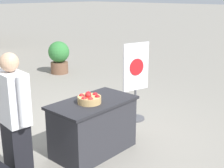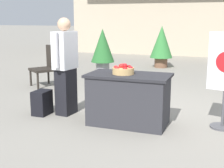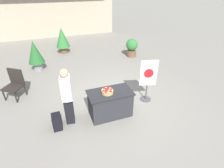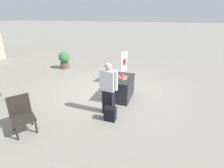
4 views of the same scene
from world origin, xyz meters
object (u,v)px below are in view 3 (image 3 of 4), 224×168
object	(u,v)px
potted_plant_far_left	(132,47)
poster_board	(148,79)
person_visitor	(67,96)
patio_chair	(15,83)
backpack	(57,122)
potted_plant_near_right	(62,39)
display_table	(110,103)
potted_plant_far_right	(35,54)
apple_basket	(107,91)

from	to	relation	value
potted_plant_far_left	poster_board	bearing A→B (deg)	-108.63
person_visitor	patio_chair	bearing A→B (deg)	135.66
backpack	potted_plant_near_right	size ratio (longest dim) A/B	0.30
patio_chair	person_visitor	bearing A→B (deg)	74.28
display_table	potted_plant_far_right	distance (m)	4.54
person_visitor	potted_plant_near_right	size ratio (longest dim) A/B	1.18
potted_plant_far_right	potted_plant_near_right	bearing A→B (deg)	54.30
apple_basket	poster_board	world-z (taller)	poster_board
person_visitor	backpack	bearing A→B (deg)	-148.41
backpack	potted_plant_far_right	size ratio (longest dim) A/B	0.31
potted_plant_far_right	person_visitor	bearing A→B (deg)	-77.51
backpack	patio_chair	distance (m)	2.42
apple_basket	potted_plant_near_right	xyz separation A→B (m)	(-0.58, 5.98, -0.06)
display_table	person_visitor	xyz separation A→B (m)	(-1.17, 0.14, 0.44)
poster_board	person_visitor	bearing A→B (deg)	-71.46
apple_basket	potted_plant_near_right	distance (m)	6.00
display_table	apple_basket	xyz separation A→B (m)	(-0.09, -0.02, 0.46)
apple_basket	poster_board	distance (m)	1.52
display_table	person_visitor	world-z (taller)	person_visitor
potted_plant_far_right	potted_plant_near_right	world-z (taller)	potted_plant_near_right
backpack	display_table	bearing A→B (deg)	1.37
backpack	patio_chair	bearing A→B (deg)	119.13
person_visitor	backpack	world-z (taller)	person_visitor
apple_basket	potted_plant_near_right	size ratio (longest dim) A/B	0.24
potted_plant_near_right	potted_plant_far_left	bearing A→B (deg)	-28.59
potted_plant_near_right	person_visitor	bearing A→B (deg)	-95.02
backpack	patio_chair	xyz separation A→B (m)	(-1.17, 2.09, 0.32)
patio_chair	potted_plant_far_left	xyz separation A→B (m)	(5.41, 2.08, -0.02)
display_table	potted_plant_far_left	xyz separation A→B (m)	(2.69, 4.13, 0.11)
person_visitor	potted_plant_near_right	world-z (taller)	person_visitor
person_visitor	potted_plant_far_left	size ratio (longest dim) A/B	1.75
display_table	person_visitor	bearing A→B (deg)	173.24
person_visitor	potted_plant_far_right	distance (m)	4.00
potted_plant_far_right	potted_plant_far_left	xyz separation A→B (m)	(4.73, 0.09, -0.27)
display_table	potted_plant_far_right	bearing A→B (deg)	116.75
potted_plant_far_left	potted_plant_far_right	bearing A→B (deg)	-178.94
potted_plant_far_left	display_table	bearing A→B (deg)	-123.08
backpack	potted_plant_near_right	xyz separation A→B (m)	(0.89, 6.00, 0.59)
apple_basket	backpack	distance (m)	1.61
apple_basket	potted_plant_near_right	bearing A→B (deg)	95.50
display_table	potted_plant_far_left	size ratio (longest dim) A/B	1.35
display_table	potted_plant_far_right	world-z (taller)	potted_plant_far_right
patio_chair	potted_plant_near_right	size ratio (longest dim) A/B	0.71
person_visitor	poster_board	distance (m)	2.58
person_visitor	potted_plant_far_right	world-z (taller)	person_visitor
display_table	person_visitor	size ratio (longest dim) A/B	0.77
display_table	potted_plant_near_right	bearing A→B (deg)	96.34
potted_plant_far_right	backpack	bearing A→B (deg)	-83.23
patio_chair	potted_plant_far_right	xyz separation A→B (m)	(0.68, 1.99, 0.26)
apple_basket	patio_chair	size ratio (longest dim) A/B	0.34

